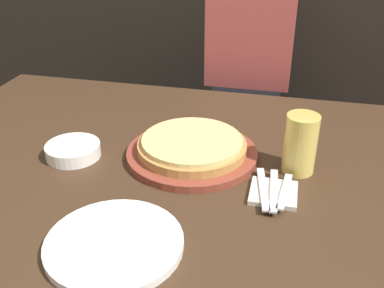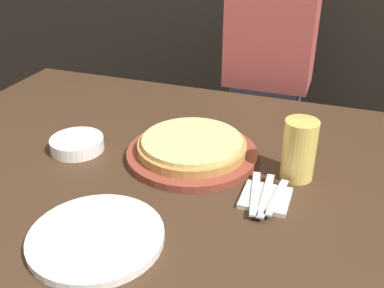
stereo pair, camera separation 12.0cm
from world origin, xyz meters
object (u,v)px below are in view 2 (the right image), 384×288
(fork, at_px, (255,193))
(side_bowl, at_px, (77,144))
(beer_glass, at_px, (299,147))
(spoon, at_px, (277,197))
(dinner_plate, at_px, (96,237))
(dinner_knife, at_px, (266,195))
(diner_person, at_px, (266,96))
(pizza_on_board, at_px, (192,149))

(fork, bearing_deg, side_bowl, 173.16)
(beer_glass, height_order, spoon, beer_glass)
(dinner_plate, bearing_deg, beer_glass, 47.65)
(fork, relative_size, dinner_knife, 1.00)
(beer_glass, height_order, fork, beer_glass)
(diner_person, bearing_deg, dinner_plate, -97.51)
(dinner_plate, height_order, diner_person, diner_person)
(fork, bearing_deg, spoon, 0.00)
(dinner_plate, distance_m, spoon, 0.41)
(spoon, relative_size, diner_person, 0.12)
(fork, bearing_deg, dinner_knife, 0.00)
(side_bowl, height_order, fork, side_bowl)
(beer_glass, relative_size, diner_person, 0.12)
(pizza_on_board, bearing_deg, fork, -32.90)
(beer_glass, distance_m, diner_person, 0.74)
(beer_glass, bearing_deg, side_bowl, -173.83)
(pizza_on_board, xyz_separation_m, spoon, (0.25, -0.13, -0.01))
(diner_person, bearing_deg, dinner_knife, -79.15)
(pizza_on_board, relative_size, dinner_plate, 1.27)
(fork, distance_m, dinner_knife, 0.02)
(pizza_on_board, distance_m, fork, 0.24)
(beer_glass, xyz_separation_m, dinner_knife, (-0.05, -0.13, -0.07))
(dinner_knife, bearing_deg, dinner_plate, -139.24)
(beer_glass, bearing_deg, spoon, -101.88)
(side_bowl, relative_size, fork, 0.82)
(fork, xyz_separation_m, dinner_knife, (0.02, 0.00, 0.00))
(side_bowl, bearing_deg, diner_person, 62.79)
(fork, xyz_separation_m, diner_person, (-0.13, 0.82, -0.09))
(dinner_plate, distance_m, diner_person, 1.08)
(pizza_on_board, bearing_deg, spoon, -27.44)
(pizza_on_board, relative_size, beer_glass, 2.28)
(side_bowl, xyz_separation_m, spoon, (0.57, -0.06, -0.00))
(beer_glass, relative_size, fork, 0.87)
(dinner_plate, bearing_deg, dinner_knife, 40.76)
(pizza_on_board, height_order, beer_glass, beer_glass)
(fork, relative_size, diner_person, 0.14)
(diner_person, bearing_deg, beer_glass, -73.21)
(dinner_plate, xyz_separation_m, side_bowl, (-0.25, 0.32, 0.01))
(beer_glass, height_order, dinner_knife, beer_glass)
(beer_glass, relative_size, dinner_knife, 0.87)
(pizza_on_board, bearing_deg, dinner_plate, -100.09)
(dinner_knife, height_order, diner_person, diner_person)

